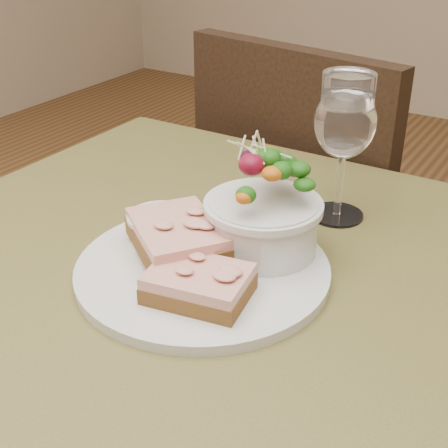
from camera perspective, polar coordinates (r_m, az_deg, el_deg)
The scene contains 9 objects.
cafe_table at distance 0.75m, azimuth -2.22°, elevation -11.31°, with size 0.80×0.80×0.75m.
chair_far at distance 1.45m, azimuth 9.09°, elevation -7.25°, with size 0.49×0.49×0.90m.
dinner_plate at distance 0.70m, azimuth -1.97°, elevation -4.15°, with size 0.28×0.28×0.01m, color silver.
sandwich_front at distance 0.63m, azimuth -2.34°, elevation -5.48°, with size 0.11×0.09×0.03m.
sandwich_back at distance 0.70m, azimuth -4.33°, elevation -1.13°, with size 0.15×0.14×0.03m.
ramekin at distance 0.73m, azimuth -5.78°, elevation -0.28°, with size 0.07×0.07×0.04m.
salad_bowl at distance 0.69m, azimuth 3.63°, elevation 1.95°, with size 0.12×0.12×0.13m.
garnish at distance 0.78m, azimuth -2.15°, elevation 1.06°, with size 0.05×0.04×0.02m.
wine_glass at distance 0.78m, azimuth 10.99°, elevation 8.75°, with size 0.08×0.08×0.18m.
Camera 1 is at (0.33, -0.48, 1.13)m, focal length 50.00 mm.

